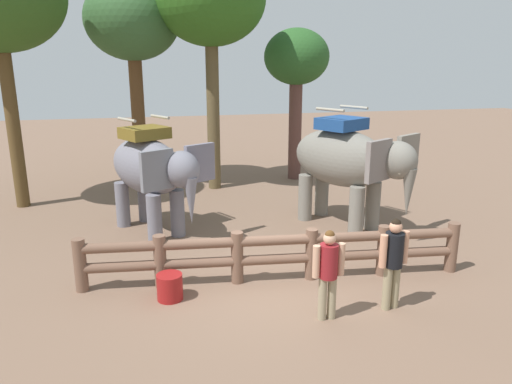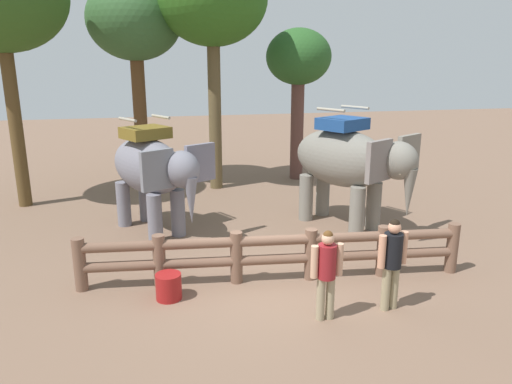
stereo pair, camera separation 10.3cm
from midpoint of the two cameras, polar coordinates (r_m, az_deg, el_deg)
The scene contains 10 objects.
ground_plane at distance 9.76m, azimuth 2.07°, elevation -10.64°, with size 60.00×60.00×0.00m, color brown.
log_fence at distance 9.62m, azimuth 1.91°, elevation -7.08°, with size 7.63×1.03×1.05m.
elephant_near_left at distance 12.24m, azimuth -12.46°, elevation 2.58°, with size 2.77×3.41×2.93m.
elephant_center at distance 12.62m, azimuth 10.47°, elevation 3.56°, with size 2.94×3.63×3.12m.
tourist_woman_in_black at distance 8.21m, azimuth 8.16°, elevation -8.92°, with size 0.56×0.31×1.59m.
tourist_man_in_blue at distance 8.76m, azimuth 15.55°, elevation -7.44°, with size 0.58×0.38×1.67m.
tree_far_left at distance 17.62m, azimuth 4.62°, elevation 15.00°, with size 2.29×2.29×5.35m.
tree_far_right at distance 16.33m, azimuth -5.57°, elevation 21.53°, with size 3.49×3.49×7.63m.
tree_deep_back at distance 17.07m, azimuth -14.54°, elevation 18.69°, with size 3.07×3.07×6.83m.
feed_bucket at distance 9.19m, azimuth -10.45°, elevation -10.93°, with size 0.48×0.48×0.49m.
Camera 1 is at (-2.38, -8.45, 4.27)m, focal length 33.96 mm.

